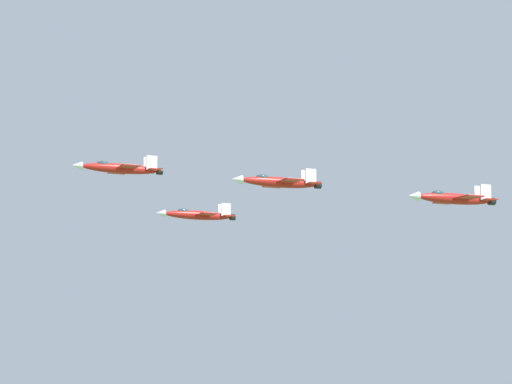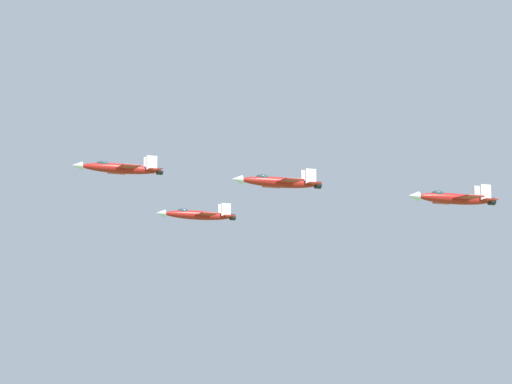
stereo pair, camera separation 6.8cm
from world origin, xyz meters
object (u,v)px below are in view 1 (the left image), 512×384
(jet_right_wingman, at_px, (198,215))
(jet_left_outer, at_px, (454,198))
(jet_lead, at_px, (120,168))
(jet_left_wingman, at_px, (279,182))

(jet_right_wingman, distance_m, jet_left_outer, 52.98)
(jet_right_wingman, bearing_deg, jet_lead, 40.57)
(jet_lead, height_order, jet_right_wingman, jet_lead)
(jet_left_wingman, relative_size, jet_right_wingman, 0.97)
(jet_lead, distance_m, jet_left_outer, 51.16)
(jet_left_outer, bearing_deg, jet_right_wingman, -68.43)
(jet_lead, bearing_deg, jet_right_wingman, -138.83)
(jet_left_wingman, bearing_deg, jet_lead, -39.90)
(jet_lead, bearing_deg, jet_left_outer, 140.44)
(jet_left_wingman, bearing_deg, jet_right_wingman, -89.53)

